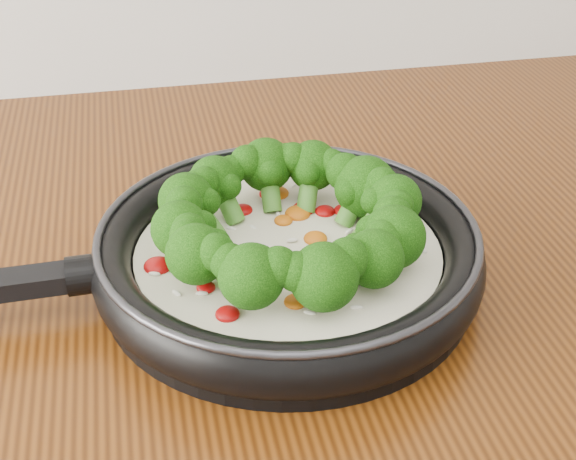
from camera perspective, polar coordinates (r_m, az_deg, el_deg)
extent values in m
cylinder|color=black|center=(0.65, 0.00, -3.32)|extent=(0.30, 0.30, 0.01)
torus|color=black|center=(0.63, 0.00, -1.64)|extent=(0.32, 0.32, 0.03)
torus|color=#2D2D33|center=(0.62, 0.00, -0.04)|extent=(0.31, 0.31, 0.01)
cylinder|color=black|center=(0.62, -14.25, -3.10)|extent=(0.03, 0.03, 0.03)
cylinder|color=white|center=(0.64, 0.00, -2.14)|extent=(0.25, 0.25, 0.02)
ellipsoid|color=#A30708|center=(0.62, -9.29, -2.56)|extent=(0.03, 0.03, 0.01)
ellipsoid|color=#A30708|center=(0.62, 2.45, -1.90)|extent=(0.02, 0.02, 0.01)
ellipsoid|color=#C95C0C|center=(0.71, -0.76, 2.63)|extent=(0.02, 0.02, 0.01)
ellipsoid|color=#A30708|center=(0.68, 4.00, 1.40)|extent=(0.02, 0.02, 0.01)
ellipsoid|color=#A30708|center=(0.68, 1.16, 1.53)|extent=(0.02, 0.02, 0.01)
ellipsoid|color=#C95C0C|center=(0.61, -0.36, -2.68)|extent=(0.02, 0.02, 0.01)
ellipsoid|color=#A30708|center=(0.59, -5.90, -4.11)|extent=(0.02, 0.02, 0.01)
ellipsoid|color=#A30708|center=(0.61, -1.70, -2.40)|extent=(0.03, 0.03, 0.01)
ellipsoid|color=#C95C0C|center=(0.67, -0.33, 0.68)|extent=(0.02, 0.02, 0.01)
ellipsoid|color=#A30708|center=(0.62, 4.97, -1.88)|extent=(0.02, 0.02, 0.01)
ellipsoid|color=#A30708|center=(0.68, 2.66, 1.34)|extent=(0.02, 0.02, 0.01)
ellipsoid|color=#C95C0C|center=(0.57, 0.53, -5.16)|extent=(0.02, 0.02, 0.01)
ellipsoid|color=#A30708|center=(0.68, -3.26, 1.43)|extent=(0.02, 0.02, 0.01)
ellipsoid|color=#A30708|center=(0.59, 2.23, -4.34)|extent=(0.02, 0.02, 0.01)
ellipsoid|color=#C95C0C|center=(0.64, 1.98, -0.62)|extent=(0.03, 0.03, 0.01)
ellipsoid|color=#A30708|center=(0.56, -4.35, -6.03)|extent=(0.02, 0.02, 0.01)
ellipsoid|color=#A30708|center=(0.71, -1.30, 2.60)|extent=(0.02, 0.02, 0.01)
ellipsoid|color=#C95C0C|center=(0.68, 0.70, 1.18)|extent=(0.03, 0.03, 0.01)
ellipsoid|color=white|center=(0.66, -5.97, 0.10)|extent=(0.01, 0.00, 0.00)
ellipsoid|color=white|center=(0.63, -2.46, -1.47)|extent=(0.01, 0.01, 0.00)
ellipsoid|color=white|center=(0.57, 4.91, -5.53)|extent=(0.01, 0.01, 0.00)
ellipsoid|color=white|center=(0.64, 9.53, -1.48)|extent=(0.01, 0.01, 0.00)
ellipsoid|color=white|center=(0.68, -0.74, 1.13)|extent=(0.00, 0.01, 0.00)
ellipsoid|color=white|center=(0.68, 7.64, 1.10)|extent=(0.01, 0.01, 0.00)
ellipsoid|color=white|center=(0.57, 1.58, -5.95)|extent=(0.01, 0.01, 0.00)
ellipsoid|color=white|center=(0.72, 0.47, 3.19)|extent=(0.01, 0.01, 0.00)
ellipsoid|color=white|center=(0.59, -6.18, -4.54)|extent=(0.01, 0.01, 0.00)
ellipsoid|color=white|center=(0.66, -2.55, 0.18)|extent=(0.01, 0.01, 0.00)
ellipsoid|color=white|center=(0.63, 2.73, -1.57)|extent=(0.01, 0.01, 0.00)
ellipsoid|color=white|center=(0.62, -0.92, -2.24)|extent=(0.00, 0.01, 0.00)
ellipsoid|color=white|center=(0.59, -7.96, -4.50)|extent=(0.01, 0.01, 0.00)
ellipsoid|color=white|center=(0.61, -3.01, -2.73)|extent=(0.01, 0.01, 0.00)
ellipsoid|color=white|center=(0.66, -4.12, 0.10)|extent=(0.01, 0.01, 0.00)
ellipsoid|color=white|center=(0.65, 4.40, -0.09)|extent=(0.01, 0.01, 0.00)
ellipsoid|color=white|center=(0.60, 2.21, -3.00)|extent=(0.01, 0.01, 0.00)
ellipsoid|color=white|center=(0.64, 0.31, -0.74)|extent=(0.01, 0.00, 0.00)
ellipsoid|color=white|center=(0.61, -9.54, -3.11)|extent=(0.01, 0.01, 0.00)
cylinder|color=#559731|center=(0.64, 6.04, 0.48)|extent=(0.03, 0.02, 0.04)
sphere|color=black|center=(0.64, 7.64, 2.08)|extent=(0.04, 0.04, 0.04)
sphere|color=black|center=(0.64, 6.74, 3.32)|extent=(0.03, 0.03, 0.03)
sphere|color=black|center=(0.62, 7.83, 1.77)|extent=(0.03, 0.03, 0.03)
sphere|color=black|center=(0.63, 6.18, 2.07)|extent=(0.02, 0.02, 0.02)
cylinder|color=#559731|center=(0.66, 4.51, 1.52)|extent=(0.03, 0.03, 0.03)
sphere|color=black|center=(0.67, 5.56, 3.11)|extent=(0.05, 0.05, 0.05)
sphere|color=black|center=(0.67, 4.08, 4.17)|extent=(0.03, 0.03, 0.03)
sphere|color=black|center=(0.65, 6.54, 2.79)|extent=(0.03, 0.03, 0.03)
sphere|color=black|center=(0.65, 4.48, 2.81)|extent=(0.03, 0.03, 0.03)
cylinder|color=#559731|center=(0.68, 1.45, 2.69)|extent=(0.03, 0.04, 0.04)
sphere|color=black|center=(0.69, 1.80, 4.65)|extent=(0.05, 0.05, 0.04)
sphere|color=black|center=(0.68, 0.36, 5.17)|extent=(0.03, 0.03, 0.03)
sphere|color=black|center=(0.68, 3.09, 4.77)|extent=(0.03, 0.03, 0.03)
sphere|color=black|center=(0.67, 1.47, 4.15)|extent=(0.02, 0.02, 0.02)
cylinder|color=#559731|center=(0.68, -1.27, 2.72)|extent=(0.02, 0.03, 0.04)
sphere|color=black|center=(0.69, -1.57, 4.70)|extent=(0.05, 0.05, 0.05)
sphere|color=black|center=(0.68, -2.95, 4.90)|extent=(0.03, 0.03, 0.03)
sphere|color=black|center=(0.69, -0.08, 5.13)|extent=(0.03, 0.03, 0.03)
sphere|color=black|center=(0.67, -1.29, 4.19)|extent=(0.02, 0.02, 0.02)
cylinder|color=#559731|center=(0.67, -4.26, 1.77)|extent=(0.03, 0.03, 0.03)
sphere|color=black|center=(0.67, -5.28, 3.49)|extent=(0.04, 0.04, 0.04)
sphere|color=black|center=(0.65, -6.03, 3.40)|extent=(0.03, 0.03, 0.03)
sphere|color=black|center=(0.67, -4.05, 4.30)|extent=(0.03, 0.03, 0.03)
sphere|color=black|center=(0.66, -4.28, 3.15)|extent=(0.02, 0.02, 0.02)
cylinder|color=#559731|center=(0.64, -5.80, 0.58)|extent=(0.04, 0.03, 0.04)
sphere|color=black|center=(0.64, -7.27, 2.10)|extent=(0.05, 0.05, 0.05)
sphere|color=black|center=(0.62, -7.44, 1.88)|extent=(0.03, 0.03, 0.03)
sphere|color=black|center=(0.65, -6.42, 3.21)|extent=(0.03, 0.03, 0.03)
sphere|color=black|center=(0.64, -5.86, 2.03)|extent=(0.02, 0.02, 0.02)
cylinder|color=#559731|center=(0.62, -6.15, -1.07)|extent=(0.03, 0.02, 0.03)
sphere|color=black|center=(0.61, -7.75, 0.06)|extent=(0.05, 0.05, 0.04)
sphere|color=black|center=(0.59, -7.10, -0.10)|extent=(0.03, 0.03, 0.03)
sphere|color=black|center=(0.62, -7.57, 1.34)|extent=(0.03, 0.03, 0.03)
sphere|color=black|center=(0.61, -6.16, 0.38)|extent=(0.02, 0.02, 0.02)
cylinder|color=#559731|center=(0.59, -5.11, -2.57)|extent=(0.04, 0.03, 0.04)
sphere|color=black|center=(0.57, -6.58, -1.73)|extent=(0.05, 0.05, 0.04)
sphere|color=black|center=(0.56, -5.17, -1.62)|extent=(0.03, 0.03, 0.03)
sphere|color=black|center=(0.58, -7.23, -0.42)|extent=(0.03, 0.03, 0.03)
sphere|color=black|center=(0.58, -5.19, -0.98)|extent=(0.02, 0.02, 0.02)
cylinder|color=#559731|center=(0.57, -2.03, -3.82)|extent=(0.03, 0.04, 0.04)
sphere|color=black|center=(0.55, -2.63, -3.33)|extent=(0.05, 0.05, 0.05)
sphere|color=black|center=(0.54, -0.70, -2.66)|extent=(0.03, 0.03, 0.03)
sphere|color=black|center=(0.55, -4.24, -2.31)|extent=(0.03, 0.03, 0.03)
sphere|color=black|center=(0.56, -2.05, -2.20)|extent=(0.02, 0.02, 0.02)
cylinder|color=#559731|center=(0.57, 2.00, -3.84)|extent=(0.02, 0.03, 0.04)
sphere|color=black|center=(0.55, 2.59, -3.37)|extent=(0.05, 0.05, 0.05)
sphere|color=black|center=(0.55, 4.21, -2.08)|extent=(0.03, 0.03, 0.03)
sphere|color=black|center=(0.54, 0.63, -3.00)|extent=(0.03, 0.03, 0.03)
sphere|color=black|center=(0.56, 2.02, -2.25)|extent=(0.03, 0.03, 0.02)
cylinder|color=#559731|center=(0.59, 4.85, -2.78)|extent=(0.03, 0.03, 0.03)
sphere|color=black|center=(0.57, 6.18, -2.06)|extent=(0.04, 0.04, 0.04)
sphere|color=black|center=(0.58, 6.75, -0.55)|extent=(0.03, 0.03, 0.03)
sphere|color=black|center=(0.56, 4.89, -2.12)|extent=(0.03, 0.03, 0.03)
sphere|color=black|center=(0.58, 4.85, -1.26)|extent=(0.02, 0.02, 0.02)
cylinder|color=#559731|center=(0.61, 5.99, -1.51)|extent=(0.03, 0.03, 0.03)
sphere|color=black|center=(0.60, 7.56, -0.49)|extent=(0.05, 0.05, 0.05)
sphere|color=black|center=(0.61, 7.46, 1.07)|extent=(0.03, 0.03, 0.03)
sphere|color=black|center=(0.58, 6.84, -0.87)|extent=(0.03, 0.03, 0.03)
sphere|color=black|center=(0.60, 5.99, -0.06)|extent=(0.03, 0.03, 0.02)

